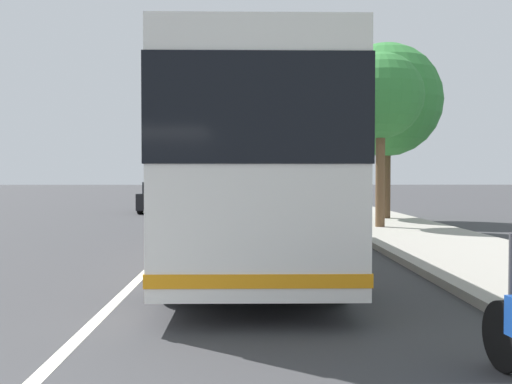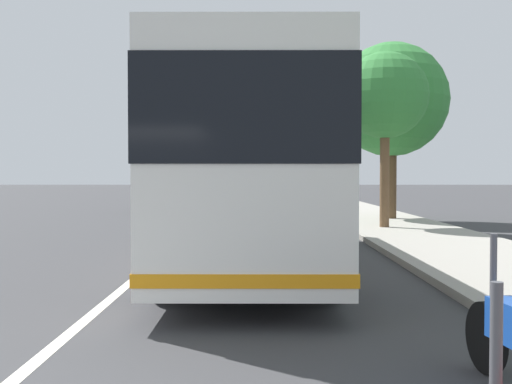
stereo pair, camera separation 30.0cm
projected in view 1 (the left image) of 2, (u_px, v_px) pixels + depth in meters
The scene contains 9 objects.
sidewalk_curb at pixel (468, 253), 13.38m from camera, with size 110.00×3.60×0.14m, color #9E998E.
lane_divider_line at pixel (161, 257), 13.26m from camera, with size 110.00×0.16×0.01m, color silver.
coach_bus at pixel (252, 161), 12.16m from camera, with size 10.84×2.66×3.59m.
car_side_street at pixel (246, 191), 40.46m from camera, with size 3.96×1.81×1.52m.
car_far_distant at pixel (163, 198), 29.41m from camera, with size 3.94×1.98×1.46m.
car_oncoming at pixel (247, 187), 55.34m from camera, with size 4.48×2.05×1.54m.
car_ahead_same_lane at pixel (198, 188), 49.89m from camera, with size 4.01×2.01×1.55m.
roadside_tree_mid_block at pixel (381, 97), 19.34m from camera, with size 2.74×2.74×5.69m.
roadside_tree_far_block at pixel (385, 101), 23.26m from camera, with size 4.32×4.32×6.82m.
Camera 1 is at (-3.25, -1.83, 1.79)m, focal length 42.75 mm.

